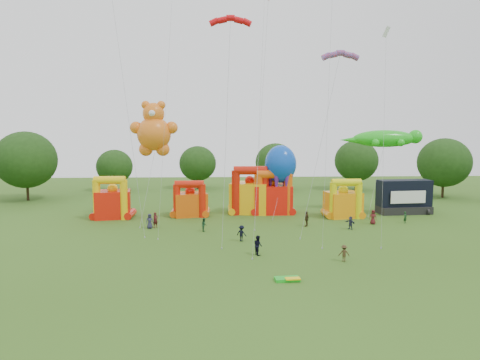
{
  "coord_description": "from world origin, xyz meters",
  "views": [
    {
      "loc": [
        -3.31,
        -32.69,
        12.02
      ],
      "look_at": [
        -1.05,
        18.0,
        6.24
      ],
      "focal_mm": 32.0,
      "sensor_mm": 36.0,
      "label": 1
    }
  ],
  "objects_px": {
    "teddy_bear_kite": "(152,149)",
    "spectator_4": "(307,219)",
    "bouncy_castle_2": "(250,195)",
    "octopus_kite": "(280,174)",
    "stage_trailer": "(404,197)",
    "gecko_kite": "(379,166)",
    "spectator_0": "(150,221)",
    "bouncy_castle_0": "(113,202)"
  },
  "relations": [
    {
      "from": "bouncy_castle_2",
      "to": "spectator_4",
      "type": "distance_m",
      "value": 11.49
    },
    {
      "from": "gecko_kite",
      "to": "teddy_bear_kite",
      "type": "bearing_deg",
      "value": -174.65
    },
    {
      "from": "bouncy_castle_2",
      "to": "octopus_kite",
      "type": "bearing_deg",
      "value": -14.16
    },
    {
      "from": "bouncy_castle_2",
      "to": "spectator_4",
      "type": "height_order",
      "value": "bouncy_castle_2"
    },
    {
      "from": "gecko_kite",
      "to": "spectator_4",
      "type": "distance_m",
      "value": 16.19
    },
    {
      "from": "teddy_bear_kite",
      "to": "spectator_4",
      "type": "height_order",
      "value": "teddy_bear_kite"
    },
    {
      "from": "bouncy_castle_0",
      "to": "stage_trailer",
      "type": "height_order",
      "value": "bouncy_castle_0"
    },
    {
      "from": "gecko_kite",
      "to": "spectator_4",
      "type": "relative_size",
      "value": 6.35
    },
    {
      "from": "stage_trailer",
      "to": "bouncy_castle_2",
      "type": "bearing_deg",
      "value": 177.07
    },
    {
      "from": "bouncy_castle_0",
      "to": "octopus_kite",
      "type": "height_order",
      "value": "octopus_kite"
    },
    {
      "from": "gecko_kite",
      "to": "spectator_0",
      "type": "xyz_separation_m",
      "value": [
        -32.05,
        -8.92,
        -6.1
      ]
    },
    {
      "from": "teddy_bear_kite",
      "to": "spectator_0",
      "type": "distance_m",
      "value": 10.46
    },
    {
      "from": "bouncy_castle_2",
      "to": "spectator_0",
      "type": "distance_m",
      "value": 16.31
    },
    {
      "from": "octopus_kite",
      "to": "bouncy_castle_0",
      "type": "bearing_deg",
      "value": -175.88
    },
    {
      "from": "bouncy_castle_0",
      "to": "octopus_kite",
      "type": "xyz_separation_m",
      "value": [
        23.56,
        1.7,
        3.56
      ]
    },
    {
      "from": "teddy_bear_kite",
      "to": "spectator_4",
      "type": "distance_m",
      "value": 22.63
    },
    {
      "from": "teddy_bear_kite",
      "to": "spectator_4",
      "type": "bearing_deg",
      "value": -15.3
    },
    {
      "from": "bouncy_castle_0",
      "to": "stage_trailer",
      "type": "relative_size",
      "value": 0.76
    },
    {
      "from": "stage_trailer",
      "to": "gecko_kite",
      "type": "relative_size",
      "value": 0.63
    },
    {
      "from": "bouncy_castle_2",
      "to": "spectator_0",
      "type": "xyz_separation_m",
      "value": [
        -13.09,
        -9.57,
        -1.75
      ]
    },
    {
      "from": "stage_trailer",
      "to": "octopus_kite",
      "type": "relative_size",
      "value": 0.78
    },
    {
      "from": "bouncy_castle_0",
      "to": "teddy_bear_kite",
      "type": "xyz_separation_m",
      "value": [
        5.74,
        -0.93,
        7.29
      ]
    },
    {
      "from": "bouncy_castle_0",
      "to": "spectator_0",
      "type": "bearing_deg",
      "value": -47.62
    },
    {
      "from": "bouncy_castle_0",
      "to": "spectator_4",
      "type": "relative_size",
      "value": 3.06
    },
    {
      "from": "gecko_kite",
      "to": "spectator_0",
      "type": "relative_size",
      "value": 6.68
    },
    {
      "from": "bouncy_castle_0",
      "to": "bouncy_castle_2",
      "type": "height_order",
      "value": "bouncy_castle_2"
    },
    {
      "from": "stage_trailer",
      "to": "octopus_kite",
      "type": "height_order",
      "value": "octopus_kite"
    },
    {
      "from": "spectator_4",
      "to": "stage_trailer",
      "type": "bearing_deg",
      "value": 149.49
    },
    {
      "from": "bouncy_castle_0",
      "to": "octopus_kite",
      "type": "relative_size",
      "value": 0.59
    },
    {
      "from": "bouncy_castle_0",
      "to": "spectator_0",
      "type": "relative_size",
      "value": 3.22
    },
    {
      "from": "teddy_bear_kite",
      "to": "stage_trailer",
      "type": "bearing_deg",
      "value": 4.01
    },
    {
      "from": "teddy_bear_kite",
      "to": "spectator_4",
      "type": "relative_size",
      "value": 8.3
    },
    {
      "from": "stage_trailer",
      "to": "teddy_bear_kite",
      "type": "xyz_separation_m",
      "value": [
        -36.21,
        -2.54,
        7.18
      ]
    },
    {
      "from": "teddy_bear_kite",
      "to": "octopus_kite",
      "type": "relative_size",
      "value": 1.6
    },
    {
      "from": "octopus_kite",
      "to": "gecko_kite",
      "type": "bearing_deg",
      "value": 1.65
    },
    {
      "from": "stage_trailer",
      "to": "teddy_bear_kite",
      "type": "height_order",
      "value": "teddy_bear_kite"
    },
    {
      "from": "bouncy_castle_0",
      "to": "spectator_4",
      "type": "xyz_separation_m",
      "value": [
        25.93,
        -6.45,
        -1.31
      ]
    },
    {
      "from": "octopus_kite",
      "to": "stage_trailer",
      "type": "bearing_deg",
      "value": -0.27
    },
    {
      "from": "gecko_kite",
      "to": "bouncy_castle_2",
      "type": "bearing_deg",
      "value": 178.03
    },
    {
      "from": "octopus_kite",
      "to": "spectator_4",
      "type": "relative_size",
      "value": 5.17
    },
    {
      "from": "stage_trailer",
      "to": "spectator_4",
      "type": "bearing_deg",
      "value": -153.29
    },
    {
      "from": "bouncy_castle_0",
      "to": "bouncy_castle_2",
      "type": "xyz_separation_m",
      "value": [
        19.29,
        2.77,
        0.39
      ]
    }
  ]
}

